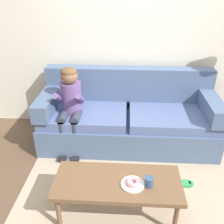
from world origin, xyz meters
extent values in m
plane|color=brown|center=(0.00, 0.00, 0.00)|extent=(10.00, 10.00, 0.00)
cube|color=silver|center=(0.00, 1.40, 1.40)|extent=(8.00, 0.10, 2.80)
cube|color=tan|center=(0.00, -0.25, 0.01)|extent=(2.44, 2.02, 0.01)
cube|color=slate|center=(-0.09, 0.80, 0.19)|extent=(2.29, 0.90, 0.38)
cube|color=slate|center=(-0.66, 0.75, 0.44)|extent=(1.10, 0.74, 0.12)
cube|color=slate|center=(0.49, 0.75, 0.44)|extent=(1.10, 0.74, 0.12)
cube|color=slate|center=(-0.09, 1.15, 0.73)|extent=(2.29, 0.20, 0.47)
cube|color=slate|center=(-1.13, 0.80, 0.61)|extent=(0.20, 0.90, 0.22)
cube|color=slate|center=(0.96, 0.80, 0.61)|extent=(0.20, 0.90, 0.22)
cube|color=brown|center=(-0.17, -0.43, 0.40)|extent=(1.15, 0.49, 0.04)
cylinder|color=brown|center=(-0.69, -0.62, 0.19)|extent=(0.04, 0.04, 0.38)
cylinder|color=brown|center=(0.34, -0.62, 0.19)|extent=(0.04, 0.04, 0.38)
cylinder|color=brown|center=(-0.69, -0.25, 0.19)|extent=(0.04, 0.04, 0.38)
cylinder|color=brown|center=(0.34, -0.25, 0.19)|extent=(0.04, 0.04, 0.38)
cylinder|color=#664C84|center=(-0.81, 0.72, 0.70)|extent=(0.26, 0.26, 0.40)
sphere|color=#846047|center=(-0.81, 0.70, 1.00)|extent=(0.21, 0.21, 0.21)
ellipsoid|color=brown|center=(-0.81, 0.70, 1.04)|extent=(0.20, 0.20, 0.12)
cylinder|color=#333847|center=(-0.89, 0.57, 0.51)|extent=(0.11, 0.30, 0.11)
cylinder|color=#333847|center=(-0.89, 0.42, 0.28)|extent=(0.09, 0.09, 0.44)
cube|color=black|center=(-0.89, 0.37, 0.03)|extent=(0.10, 0.20, 0.06)
cylinder|color=#664C84|center=(-0.95, 0.62, 0.74)|extent=(0.07, 0.29, 0.23)
cylinder|color=#333847|center=(-0.73, 0.57, 0.51)|extent=(0.11, 0.30, 0.11)
cylinder|color=#333847|center=(-0.73, 0.42, 0.28)|extent=(0.09, 0.09, 0.44)
cube|color=black|center=(-0.73, 0.37, 0.03)|extent=(0.10, 0.20, 0.06)
cylinder|color=#664C84|center=(-0.68, 0.62, 0.74)|extent=(0.07, 0.29, 0.23)
cylinder|color=white|center=(-0.04, -0.48, 0.42)|extent=(0.21, 0.21, 0.01)
torus|color=pink|center=(-0.04, -0.48, 0.45)|extent=(0.14, 0.14, 0.04)
cylinder|color=#334C72|center=(0.10, -0.48, 0.46)|extent=(0.08, 0.08, 0.09)
cube|color=#339E56|center=(0.54, -0.02, 0.03)|extent=(0.16, 0.09, 0.05)
cylinder|color=#339E56|center=(0.45, -0.02, 0.03)|extent=(0.06, 0.06, 0.05)
cylinder|color=#339E56|center=(0.62, -0.02, 0.03)|extent=(0.06, 0.06, 0.05)
camera|label=1|loc=(-0.12, -2.13, 2.02)|focal=40.17mm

